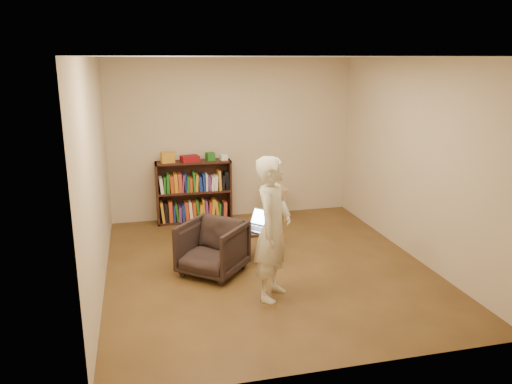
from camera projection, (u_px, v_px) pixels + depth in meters
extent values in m
plane|color=#493117|center=(267.00, 266.00, 6.40)|extent=(4.50, 4.50, 0.00)
plane|color=silver|center=(268.00, 57.00, 5.72)|extent=(4.50, 4.50, 0.00)
plane|color=beige|center=(232.00, 139.00, 8.17)|extent=(4.00, 0.00, 4.00)
plane|color=beige|center=(96.00, 176.00, 5.61)|extent=(0.00, 4.50, 4.50)
plane|color=beige|center=(415.00, 160.00, 6.51)|extent=(0.00, 4.50, 4.50)
cube|color=black|center=(157.00, 194.00, 7.93)|extent=(0.03, 0.30, 1.00)
cube|color=black|center=(230.00, 189.00, 8.20)|extent=(0.03, 0.30, 1.00)
cube|color=black|center=(193.00, 189.00, 8.20)|extent=(1.20, 0.02, 1.00)
cube|color=black|center=(195.00, 220.00, 8.19)|extent=(1.20, 0.30, 0.03)
cube|color=black|center=(194.00, 191.00, 8.07)|extent=(1.14, 0.30, 0.03)
cube|color=black|center=(193.00, 162.00, 7.94)|extent=(1.20, 0.30, 0.03)
cube|color=orange|center=(168.00, 157.00, 7.81)|extent=(0.22, 0.17, 0.17)
cube|color=maroon|center=(190.00, 159.00, 7.90)|extent=(0.31, 0.25, 0.09)
cube|color=#226D1D|center=(210.00, 156.00, 7.99)|extent=(0.15, 0.15, 0.13)
cube|color=white|center=(224.00, 157.00, 8.02)|extent=(0.13, 0.13, 0.09)
cube|color=tan|center=(274.00, 189.00, 8.13)|extent=(0.38, 0.38, 0.04)
cylinder|color=tan|center=(267.00, 208.00, 8.03)|extent=(0.04, 0.04, 0.51)
cylinder|color=tan|center=(285.00, 207.00, 8.10)|extent=(0.04, 0.04, 0.51)
cylinder|color=tan|center=(263.00, 203.00, 8.31)|extent=(0.04, 0.04, 0.51)
cylinder|color=tan|center=(280.00, 202.00, 8.38)|extent=(0.04, 0.04, 0.51)
imported|color=black|center=(212.00, 248.00, 6.12)|extent=(1.00, 1.00, 0.66)
cube|color=black|center=(254.00, 231.00, 6.54)|extent=(0.40, 0.40, 0.04)
cylinder|color=black|center=(244.00, 252.00, 6.39)|extent=(0.04, 0.04, 0.38)
cylinder|color=black|center=(270.00, 249.00, 6.47)|extent=(0.04, 0.04, 0.38)
cylinder|color=black|center=(239.00, 242.00, 6.72)|extent=(0.04, 0.04, 0.38)
cylinder|color=black|center=(264.00, 240.00, 6.80)|extent=(0.04, 0.04, 0.38)
cube|color=#A7A7AB|center=(255.00, 229.00, 6.54)|extent=(0.40, 0.41, 0.02)
cube|color=black|center=(255.00, 228.00, 6.53)|extent=(0.28, 0.30, 0.00)
cube|color=#A7A7AB|center=(262.00, 217.00, 6.64)|extent=(0.31, 0.33, 0.21)
cube|color=#AFD2F5|center=(262.00, 217.00, 6.64)|extent=(0.26, 0.28, 0.17)
imported|color=beige|center=(273.00, 229.00, 5.40)|extent=(0.65, 0.70, 1.60)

